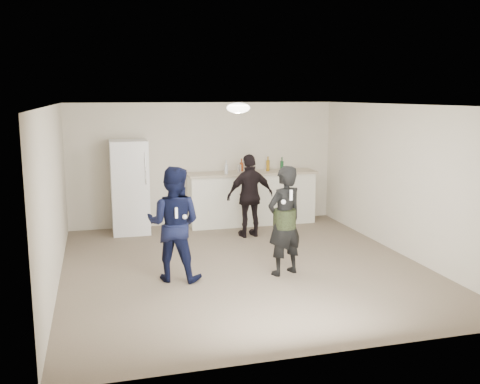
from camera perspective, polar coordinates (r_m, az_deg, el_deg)
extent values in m
plane|color=#6B5B4C|center=(8.46, 0.36, -7.92)|extent=(6.00, 6.00, 0.00)
plane|color=silver|center=(8.04, 0.38, 9.26)|extent=(6.00, 6.00, 0.00)
plane|color=beige|center=(11.04, -3.81, 3.02)|extent=(6.00, 0.00, 6.00)
plane|color=beige|center=(5.39, 8.96, -4.84)|extent=(6.00, 0.00, 6.00)
plane|color=beige|center=(7.89, -19.26, -0.47)|extent=(0.00, 6.00, 6.00)
plane|color=beige|center=(9.27, 16.98, 1.19)|extent=(0.00, 6.00, 6.00)
cube|color=white|center=(11.06, 1.26, -0.75)|extent=(2.60, 0.56, 1.05)
cube|color=#B8A98E|center=(10.97, 1.27, 2.05)|extent=(2.68, 0.64, 0.04)
cube|color=white|center=(10.51, -11.68, 0.53)|extent=(0.70, 0.70, 1.80)
cylinder|color=silver|center=(10.10, -10.04, 2.49)|extent=(0.02, 0.02, 0.60)
ellipsoid|color=white|center=(8.33, -0.18, 8.96)|extent=(0.36, 0.36, 0.16)
cylinder|color=silver|center=(10.82, -0.09, 2.49)|extent=(0.08, 0.08, 0.17)
imported|color=#101743|center=(7.73, -7.08, -3.38)|extent=(0.99, 0.90, 1.66)
imported|color=black|center=(7.92, 4.77, -3.07)|extent=(0.70, 0.58, 1.64)
cylinder|color=#263518|center=(7.91, 4.77, -2.85)|extent=(0.34, 0.34, 0.28)
imported|color=black|center=(10.02, 1.10, -0.41)|extent=(0.96, 0.49, 1.57)
cube|color=white|center=(7.41, -6.81, -2.22)|extent=(0.04, 0.04, 0.15)
sphere|color=white|center=(7.47, -5.92, -2.65)|extent=(0.07, 0.07, 0.07)
cube|color=white|center=(7.60, 5.46, -0.33)|extent=(0.04, 0.04, 0.15)
sphere|color=white|center=(7.61, 4.66, -1.06)|extent=(0.07, 0.07, 0.07)
cylinder|color=#9A3F16|center=(11.08, 0.17, 2.71)|extent=(0.08, 0.08, 0.18)
cylinder|color=#9B6E16|center=(11.12, 3.00, 2.82)|extent=(0.07, 0.07, 0.22)
cylinder|color=silver|center=(10.66, -1.48, 2.44)|extent=(0.07, 0.07, 0.20)
cylinder|color=#134520|center=(11.10, 4.49, 2.77)|extent=(0.07, 0.07, 0.21)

